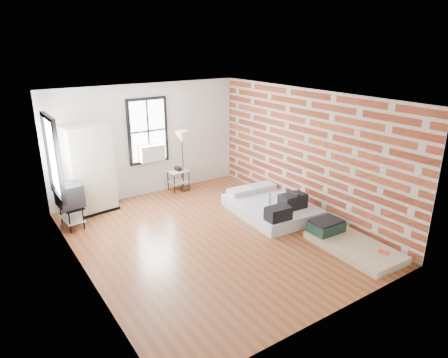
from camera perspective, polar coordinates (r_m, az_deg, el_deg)
ground at (r=8.19m, az=-1.67°, el=-8.28°), size 6.00×6.00×0.00m
room_shell at (r=7.95m, az=-1.77°, el=4.35°), size 5.02×6.02×2.80m
mattress_main at (r=9.21m, az=6.84°, el=-3.91°), size 1.63×2.13×0.65m
mattress_bare at (r=8.12m, az=17.19°, el=-8.55°), size 1.01×1.82×0.39m
wardrobe at (r=9.50m, az=-18.65°, el=1.27°), size 1.09×0.71×2.03m
side_table at (r=10.50m, az=-6.55°, el=0.61°), size 0.52×0.42×0.66m
floor_lamp at (r=10.23m, az=-6.03°, el=5.59°), size 0.35×0.35×1.61m
tv_stand at (r=8.94m, az=-21.19°, el=-2.37°), size 0.52×0.71×0.96m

